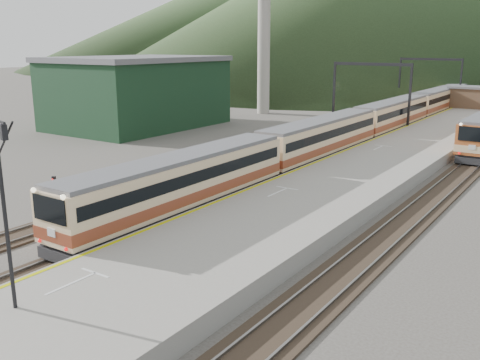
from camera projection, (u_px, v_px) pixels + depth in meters
The scene contains 13 objects.
track_main at pixel (339, 153), 50.41m from camera, with size 2.60×200.00×0.23m.
track_far at pixel (292, 148), 53.13m from camera, with size 2.60×200.00×0.23m.
track_second at pixel (468, 169), 44.16m from camera, with size 2.60×200.00×0.23m.
platform at pixel (390, 159), 45.66m from camera, with size 8.00×100.00×1.00m, color gray.
gantry_near at pixel (371, 83), 62.63m from camera, with size 9.55×0.25×8.00m.
gantry_far at pixel (430, 74), 82.69m from camera, with size 9.55×0.25×8.00m.
warehouse at pixel (137, 92), 66.19m from camera, with size 14.50×20.50×8.60m.
smokestack at pixel (264, 8), 76.33m from camera, with size 1.80×1.80×30.00m, color #9E998E.
hill_d at pixel (284, 8), 269.29m from camera, with size 200.00×200.00×55.00m, color #324926.
main_train at pixel (392, 117), 61.93m from camera, with size 2.73×93.75×3.33m.
signal_mast at pixel (2, 187), 17.86m from camera, with size 2.13×0.74×7.29m.
short_signal_b at pixel (242, 155), 42.77m from camera, with size 0.25×0.21×2.27m.
short_signal_c at pixel (55, 189), 32.62m from camera, with size 0.26×0.23×2.27m.
Camera 1 is at (20.03, -6.19, 10.07)m, focal length 40.00 mm.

